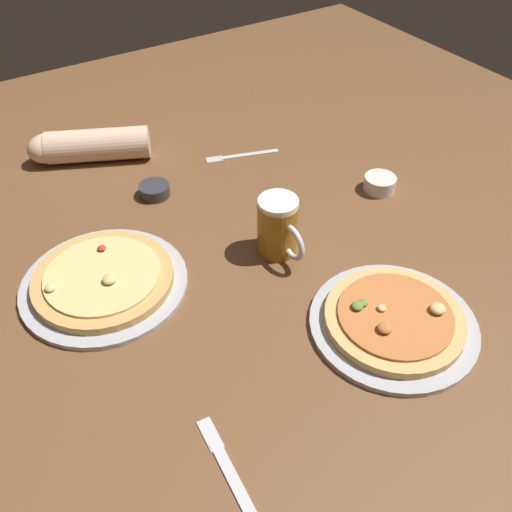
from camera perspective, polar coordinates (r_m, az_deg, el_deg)
The scene contains 9 objects.
ground_plane at distance 1.19m, azimuth 0.00°, elevation -1.24°, with size 2.40×2.40×0.03m, color brown.
pizza_plate_near at distance 1.08m, azimuth 14.01°, elevation -6.48°, with size 0.32×0.32×0.05m.
pizza_plate_far at distance 1.16m, azimuth -15.41°, elevation -2.46°, with size 0.34×0.34×0.05m.
beer_mug_dark at distance 1.17m, azimuth 2.32°, elevation 2.97°, with size 0.09×0.14×0.13m.
ramekin_sauce at distance 1.41m, azimuth 12.61°, elevation 7.29°, with size 0.08×0.08×0.04m, color silver.
ramekin_butter at distance 1.39m, azimuth -10.40°, elevation 6.68°, with size 0.08×0.08×0.03m, color #333338.
fork_left at distance 1.52m, azimuth -1.62°, elevation 10.34°, with size 0.20×0.08×0.01m.
knife_right at distance 0.90m, azimuth -2.55°, elevation -21.62°, with size 0.04×0.22×0.01m.
diner_arm at distance 1.55m, azimuth -17.10°, elevation 10.80°, with size 0.31×0.19×0.09m.
Camera 1 is at (-0.46, -0.73, 0.81)m, focal length 38.86 mm.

